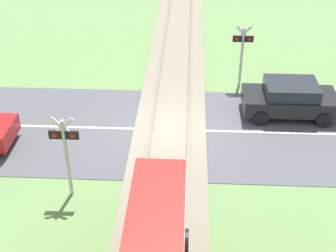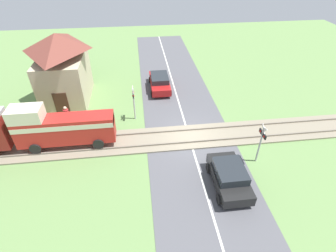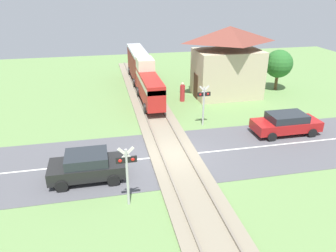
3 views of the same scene
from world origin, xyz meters
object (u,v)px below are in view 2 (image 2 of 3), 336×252
object	(u,v)px
crossing_signal_east_approach	(134,99)
pedestrian_by_station	(67,116)
crossing_signal_west_approach	(261,139)
car_near_crossing	(229,176)
car_far_side	(160,82)
station_building	(63,69)
train	(4,130)

from	to	relation	value
crossing_signal_east_approach	pedestrian_by_station	bearing A→B (deg)	91.42
crossing_signal_west_approach	pedestrian_by_station	size ratio (longest dim) A/B	1.77
car_near_crossing	crossing_signal_west_approach	xyz separation A→B (m)	(1.80, -2.49, 1.10)
car_far_side	car_near_crossing	bearing A→B (deg)	-167.17
crossing_signal_west_approach	station_building	xyz separation A→B (m)	(9.92, 13.71, 1.04)
car_far_side	crossing_signal_west_approach	xyz separation A→B (m)	(-10.85, -5.37, 1.11)
car_far_side	station_building	xyz separation A→B (m)	(-0.92, 8.34, 2.15)
train	car_far_side	size ratio (longest dim) A/B	3.20
station_building	pedestrian_by_station	bearing A→B (deg)	-171.58
pedestrian_by_station	car_far_side	bearing A→B (deg)	-57.12
car_near_crossing	pedestrian_by_station	bearing A→B (deg)	54.28
car_near_crossing	crossing_signal_west_approach	distance (m)	3.26
train	crossing_signal_east_approach	world-z (taller)	train
crossing_signal_east_approach	pedestrian_by_station	size ratio (longest dim) A/B	1.77
car_far_side	crossing_signal_east_approach	world-z (taller)	crossing_signal_east_approach
pedestrian_by_station	train	bearing A→B (deg)	131.01
train	car_far_side	world-z (taller)	train
train	pedestrian_by_station	xyz separation A→B (m)	(2.86, -3.28, -1.12)
crossing_signal_west_approach	car_far_side	bearing A→B (deg)	26.34
crossing_signal_west_approach	pedestrian_by_station	bearing A→B (deg)	65.98
station_building	crossing_signal_east_approach	bearing A→B (deg)	-124.02
car_far_side	pedestrian_by_station	xyz separation A→B (m)	(-5.00, 7.74, -0.01)
pedestrian_by_station	crossing_signal_west_approach	bearing A→B (deg)	-114.02
crossing_signal_east_approach	pedestrian_by_station	xyz separation A→B (m)	(-0.13, 5.25, -1.12)
crossing_signal_west_approach	crossing_signal_east_approach	distance (m)	9.87
crossing_signal_west_approach	station_building	distance (m)	16.96
car_near_crossing	crossing_signal_east_approach	xyz separation A→B (m)	(7.77, 5.37, 1.10)
pedestrian_by_station	car_near_crossing	bearing A→B (deg)	-125.72
crossing_signal_west_approach	crossing_signal_east_approach	bearing A→B (deg)	52.77
car_far_side	station_building	world-z (taller)	station_building
crossing_signal_west_approach	pedestrian_by_station	distance (m)	14.40
car_far_side	pedestrian_by_station	bearing A→B (deg)	122.88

